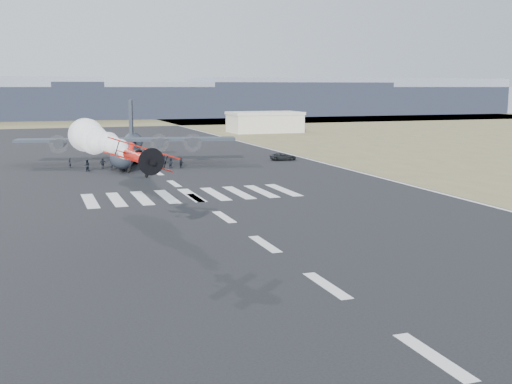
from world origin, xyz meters
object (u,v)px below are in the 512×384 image
transport_aircraft (128,147)px  support_vehicle (283,157)px  crew_c (111,165)px  crew_f (181,163)px  crew_g (70,163)px  aerobatic_biplane (140,157)px  crew_b (87,166)px  crew_d (103,164)px  crew_a (88,165)px  crew_e (164,159)px  crew_h (171,163)px  hangar_right (265,122)px

transport_aircraft → support_vehicle: 27.41m
transport_aircraft → crew_c: transport_aircraft is taller
crew_f → crew_g: (-17.00, 6.07, 0.04)m
aerobatic_biplane → crew_b: aerobatic_biplane is taller
support_vehicle → crew_c: crew_c is taller
crew_d → transport_aircraft: bearing=-113.5°
aerobatic_biplane → crew_b: size_ratio=3.12×
transport_aircraft → aerobatic_biplane: bearing=-85.2°
crew_a → crew_e: bearing=-41.3°
crew_d → support_vehicle: bearing=-165.8°
support_vehicle → crew_b: crew_b is taller
crew_h → aerobatic_biplane: bearing=-143.4°
hangar_right → crew_b: hangar_right is taller
support_vehicle → crew_e: 21.46m
crew_a → crew_b: crew_b is taller
aerobatic_biplane → crew_e: 58.89m
crew_a → crew_f: bearing=-67.8°
crew_g → crew_h: bearing=97.6°
crew_c → crew_e: (9.41, 5.15, -0.00)m
crew_d → crew_b: bearing=49.0°
crew_d → aerobatic_biplane: bearing=97.6°
crew_b → crew_h: size_ratio=1.10×
aerobatic_biplane → crew_e: (13.04, 57.03, -6.73)m
hangar_right → transport_aircraft: size_ratio=0.56×
aerobatic_biplane → crew_e: size_ratio=3.63×
crew_a → crew_e: (13.01, 5.15, -0.11)m
support_vehicle → crew_h: 21.78m
transport_aircraft → crew_h: (5.45, -10.03, -1.91)m
crew_c → crew_d: crew_d is taller
aerobatic_biplane → crew_d: size_ratio=3.26×
support_vehicle → crew_f: size_ratio=2.96×
crew_c → crew_e: bearing=123.2°
crew_a → crew_f: crew_a is taller
transport_aircraft → crew_h: transport_aircraft is taller
crew_d → crew_e: 11.07m
crew_b → crew_f: crew_b is taller
transport_aircraft → crew_a: 12.30m
crew_b → crew_g: crew_b is taller
aerobatic_biplane → crew_e: bearing=71.0°
crew_b → hangar_right: bearing=-128.4°
crew_a → crew_h: size_ratio=1.08×
crew_e → transport_aircraft: bearing=74.8°
crew_c → crew_g: bearing=-124.2°
hangar_right → crew_g: size_ratio=12.22×
aerobatic_biplane → crew_h: size_ratio=3.45×
aerobatic_biplane → crew_c: (3.63, 51.87, -6.73)m
crew_h → crew_b: bearing=140.2°
aerobatic_biplane → crew_b: bearing=84.0°
crew_d → crew_c: bearing=133.4°
aerobatic_biplane → support_vehicle: aerobatic_biplane is taller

